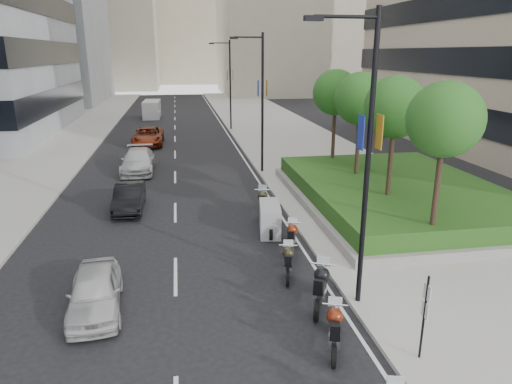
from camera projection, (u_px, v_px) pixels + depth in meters
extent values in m
plane|color=black|center=(229.00, 336.00, 13.10)|extent=(160.00, 160.00, 0.00)
cube|color=#9E9B93|center=(288.00, 138.00, 42.80)|extent=(10.00, 100.00, 0.15)
cube|color=#9E9B93|center=(52.00, 146.00, 39.42)|extent=(8.00, 100.00, 0.15)
cube|color=silver|center=(232.00, 141.00, 41.97)|extent=(0.12, 100.00, 0.01)
cube|color=silver|center=(175.00, 143.00, 41.13)|extent=(0.12, 100.00, 0.01)
cube|color=gray|center=(23.00, 4.00, 70.81)|extent=(22.00, 26.00, 30.00)
cube|color=#B7AD93|center=(94.00, 8.00, 99.47)|extent=(26.00, 24.00, 34.00)
cube|color=#B7AD93|center=(184.00, 8.00, 120.95)|extent=(30.00, 24.00, 38.00)
cube|color=gray|center=(396.00, 200.00, 24.04)|extent=(10.00, 14.00, 0.40)
cube|color=#134516|center=(397.00, 189.00, 23.86)|extent=(9.40, 13.40, 0.80)
cylinder|color=#332319|center=(436.00, 195.00, 17.49)|extent=(0.22, 0.22, 4.00)
sphere|color=#2C581B|center=(445.00, 120.00, 16.65)|extent=(2.80, 2.80, 2.80)
cylinder|color=#332319|center=(390.00, 170.00, 21.26)|extent=(0.22, 0.22, 4.00)
sphere|color=#2C581B|center=(395.00, 107.00, 20.42)|extent=(2.80, 2.80, 2.80)
cylinder|color=#332319|center=(357.00, 152.00, 25.03)|extent=(0.22, 0.22, 4.00)
sphere|color=#2C581B|center=(361.00, 99.00, 24.18)|extent=(2.80, 2.80, 2.80)
cylinder|color=#332319|center=(333.00, 139.00, 28.80)|extent=(0.22, 0.22, 4.00)
sphere|color=#2C581B|center=(336.00, 92.00, 27.95)|extent=(2.80, 2.80, 2.80)
cylinder|color=black|center=(367.00, 169.00, 13.42)|extent=(0.16, 0.16, 9.00)
cylinder|color=black|center=(346.00, 17.00, 12.04)|extent=(1.80, 0.10, 0.10)
cube|color=black|center=(314.00, 18.00, 11.91)|extent=(0.50, 0.22, 0.14)
cube|color=#C28716|center=(379.00, 132.00, 13.14)|extent=(0.02, 0.45, 1.00)
cube|color=#1C2D9A|center=(361.00, 132.00, 13.05)|extent=(0.02, 0.45, 1.00)
cylinder|color=black|center=(262.00, 106.00, 29.44)|extent=(0.16, 0.16, 9.00)
cylinder|color=black|center=(248.00, 37.00, 28.07)|extent=(1.80, 0.10, 0.10)
cube|color=black|center=(234.00, 38.00, 27.93)|extent=(0.50, 0.22, 0.14)
cube|color=#C28716|center=(267.00, 88.00, 29.16)|extent=(0.02, 0.45, 1.00)
cube|color=#1C2D9A|center=(258.00, 88.00, 29.07)|extent=(0.02, 0.45, 1.00)
cylinder|color=black|center=(230.00, 86.00, 46.40)|extent=(0.16, 0.16, 9.00)
cylinder|color=black|center=(221.00, 43.00, 45.03)|extent=(1.80, 0.10, 0.10)
cube|color=black|center=(211.00, 43.00, 44.90)|extent=(0.50, 0.22, 0.14)
cube|color=#C28716|center=(233.00, 75.00, 46.13)|extent=(0.02, 0.45, 1.00)
cube|color=#1C2D9A|center=(227.00, 75.00, 46.04)|extent=(0.02, 0.45, 1.00)
cylinder|color=black|center=(424.00, 320.00, 11.62)|extent=(0.06, 0.06, 2.50)
cube|color=silver|center=(427.00, 292.00, 11.39)|extent=(0.02, 0.32, 0.42)
cube|color=silver|center=(425.00, 310.00, 11.54)|extent=(0.02, 0.32, 0.42)
cylinder|color=black|center=(334.00, 356.00, 11.74)|extent=(0.30, 0.60, 0.60)
cylinder|color=black|center=(334.00, 323.00, 13.19)|extent=(0.30, 0.60, 0.60)
cube|color=silver|center=(334.00, 335.00, 12.37)|extent=(0.54, 0.87, 0.41)
sphere|color=maroon|center=(335.00, 316.00, 12.56)|extent=(0.46, 0.46, 0.46)
cube|color=black|center=(335.00, 331.00, 12.01)|extent=(0.49, 0.77, 0.15)
cylinder|color=silver|center=(335.00, 305.00, 12.75)|extent=(0.69, 0.28, 0.05)
cylinder|color=black|center=(317.00, 310.00, 13.77)|extent=(0.39, 0.67, 0.67)
cylinder|color=black|center=(323.00, 283.00, 15.38)|extent=(0.39, 0.67, 0.67)
cube|color=silver|center=(320.00, 292.00, 14.47)|extent=(0.67, 0.98, 0.46)
sphere|color=black|center=(322.00, 275.00, 14.68)|extent=(0.52, 0.52, 0.52)
cube|color=black|center=(319.00, 287.00, 14.06)|extent=(0.61, 0.87, 0.17)
cylinder|color=silver|center=(323.00, 264.00, 14.88)|extent=(0.76, 0.38, 0.05)
cylinder|color=black|center=(288.00, 278.00, 15.83)|extent=(0.24, 0.58, 0.57)
cylinder|color=black|center=(288.00, 260.00, 17.23)|extent=(0.24, 0.58, 0.57)
cube|color=silver|center=(288.00, 265.00, 16.44)|extent=(0.45, 0.82, 0.38)
sphere|color=#2B2717|center=(288.00, 253.00, 16.62)|extent=(0.44, 0.44, 0.44)
cube|color=black|center=(288.00, 261.00, 16.09)|extent=(0.41, 0.73, 0.15)
cylinder|color=silver|center=(288.00, 245.00, 16.80)|extent=(0.67, 0.21, 0.05)
cylinder|color=black|center=(290.00, 253.00, 17.82)|extent=(0.29, 0.61, 0.60)
cylinder|color=black|center=(292.00, 237.00, 19.30)|extent=(0.29, 0.61, 0.60)
cube|color=silver|center=(291.00, 241.00, 18.46)|extent=(0.53, 0.88, 0.41)
sphere|color=maroon|center=(292.00, 230.00, 18.66)|extent=(0.47, 0.47, 0.47)
cube|color=black|center=(291.00, 237.00, 18.09)|extent=(0.48, 0.78, 0.16)
cylinder|color=silver|center=(293.00, 223.00, 18.85)|extent=(0.70, 0.26, 0.05)
cylinder|color=black|center=(271.00, 233.00, 19.72)|extent=(0.22, 0.66, 0.65)
cylinder|color=black|center=(269.00, 219.00, 21.32)|extent=(0.22, 0.66, 0.65)
cube|color=gray|center=(270.00, 218.00, 20.42)|extent=(1.21, 2.30, 1.30)
cylinder|color=black|center=(262.00, 215.00, 21.84)|extent=(0.26, 0.68, 0.67)
cylinder|color=black|center=(263.00, 204.00, 23.49)|extent=(0.26, 0.68, 0.67)
cube|color=silver|center=(263.00, 206.00, 22.56)|extent=(0.49, 0.97, 0.46)
sphere|color=#302D1A|center=(263.00, 196.00, 22.78)|extent=(0.52, 0.52, 0.52)
cube|color=black|center=(262.00, 201.00, 22.15)|extent=(0.45, 0.86, 0.17)
cylinder|color=silver|center=(263.00, 190.00, 22.99)|extent=(0.80, 0.21, 0.05)
imported|color=#B7B6B9|center=(95.00, 291.00, 14.22)|extent=(1.89, 4.01, 1.32)
imported|color=black|center=(129.00, 197.00, 23.42)|extent=(1.43, 4.04, 1.33)
imported|color=#B5B5B7|center=(138.00, 161.00, 30.92)|extent=(2.14, 5.21, 1.51)
imported|color=maroon|center=(148.00, 136.00, 39.99)|extent=(2.62, 5.54, 1.53)
cube|color=silver|center=(152.00, 109.00, 56.65)|extent=(2.09, 5.05, 2.09)
cube|color=silver|center=(151.00, 115.00, 55.01)|extent=(1.94, 1.27, 1.09)
cylinder|color=black|center=(145.00, 117.00, 55.04)|extent=(0.25, 0.70, 0.70)
cylinder|color=black|center=(158.00, 117.00, 55.29)|extent=(0.25, 0.70, 0.70)
cylinder|color=black|center=(146.00, 113.00, 58.23)|extent=(0.25, 0.70, 0.70)
cylinder|color=black|center=(159.00, 113.00, 58.48)|extent=(0.25, 0.70, 0.70)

